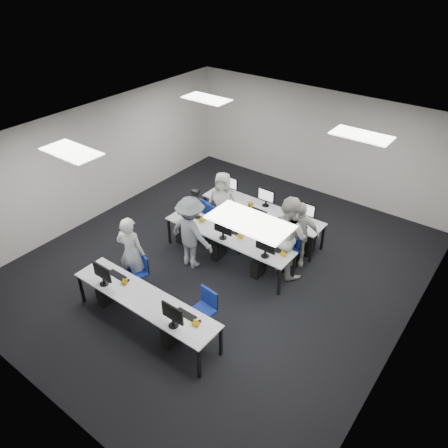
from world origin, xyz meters
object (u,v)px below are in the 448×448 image
Objects in this scene: chair_0 at (138,279)px; chair_6 at (250,233)px; chair_2 at (207,228)px; chair_5 at (210,218)px; photographer at (191,233)px; chair_7 at (288,249)px; chair_1 at (203,317)px; desk_mid at (228,236)px; desk_front at (144,300)px; student_2 at (223,203)px; student_0 at (131,253)px; student_1 at (288,235)px; chair_4 at (286,255)px; chair_3 at (241,237)px; student_3 at (298,234)px.

chair_0 is 0.88× the size of chair_6.
chair_0 is 0.98× the size of chair_2.
photographer reaches higher than chair_5.
chair_5 is (-0.26, 0.43, -0.00)m from chair_2.
chair_7 reaches higher than chair_0.
desk_mid is at bearing 119.93° from chair_1.
chair_1 is 2.98m from chair_6.
desk_mid is 3.82× the size of chair_2.
desk_front is at bearing -66.22° from chair_2.
chair_0 is 0.91× the size of chair_7.
student_2 is at bearing 126.71° from chair_1.
student_0 is at bearing -101.49° from chair_6.
student_2 is (-0.86, 0.95, 0.13)m from desk_mid.
student_1 reaches higher than chair_1.
chair_1 is at bearing 160.31° from student_0.
student_2 reaches higher than chair_5.
chair_5 is 0.52× the size of student_2.
chair_2 is 1.28m from photographer.
chair_7 is at bearing -46.10° from student_1.
chair_5 is at bearing -169.61° from chair_6.
student_0 is (-1.98, 0.10, 0.58)m from chair_1.
chair_5 is at bearing 126.96° from chair_2.
student_0 is 3.34m from student_1.
chair_1 is at bearing 138.19° from photographer.
student_2 is (-0.89, 0.07, 0.51)m from chair_6.
photographer is at bearing -101.14° from chair_6.
student_2 reaches higher than chair_4.
student_1 reaches higher than student_2.
photographer is (-0.57, 2.00, 0.19)m from desk_front.
student_0 is (-1.10, 0.72, 0.17)m from desk_front.
photographer is at bearing -101.99° from student_2.
chair_5 is 2.82m from student_0.
chair_4 is 0.51× the size of photographer.
student_2 is (-0.80, 0.31, 0.51)m from chair_3.
chair_2 is at bearing -66.89° from photographer.
desk_mid is 3.44× the size of chair_6.
chair_3 is 1.20m from chair_5.
chair_5 is 0.53× the size of student_3.
student_1 is at bearing -146.82° from photographer.
chair_7 is (1.15, 0.25, -0.01)m from chair_3.
chair_3 is (-0.06, 3.23, -0.39)m from desk_front.
chair_3 is at bearing -98.67° from chair_6.
desk_front is 1.16m from chair_1.
chair_2 is 0.93m from chair_3.
desk_front is at bearing -66.07° from chair_5.
chair_4 is at bearing 65.56° from chair_0.
chair_6 is at bearing 112.67° from chair_1.
student_2 reaches higher than chair_3.
chair_7 is at bearing -145.22° from student_0.
desk_mid is at bearing -137.08° from student_0.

